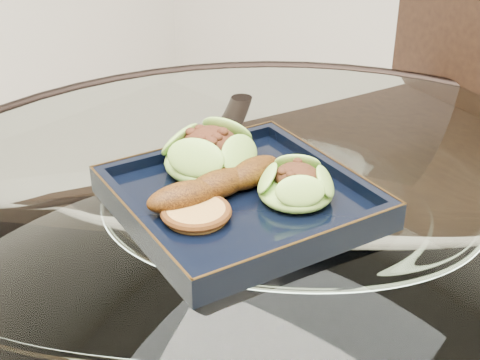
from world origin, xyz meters
The scene contains 7 objects.
dining_table centered at (0.00, 0.00, 0.60)m, with size 1.13×1.13×0.77m.
dining_chair centered at (-0.02, 0.44, 0.54)m, with size 0.55×0.55×0.97m.
navy_plate centered at (-0.06, -0.02, 0.77)m, with size 0.27×0.27×0.02m, color black.
lettuce_wrap_left centered at (-0.13, 0.01, 0.80)m, with size 0.11×0.11×0.04m, color #5C992C.
lettuce_wrap_right centered at (0.00, 0.01, 0.80)m, with size 0.09×0.09×0.03m, color #61A12E.
roasted_plantain centered at (-0.08, -0.04, 0.80)m, with size 0.18×0.04×0.03m, color #5D3109.
crumb_patty centered at (-0.07, -0.09, 0.79)m, with size 0.07×0.07×0.01m, color gold.
Camera 1 is at (0.35, -0.57, 1.17)m, focal length 50.00 mm.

